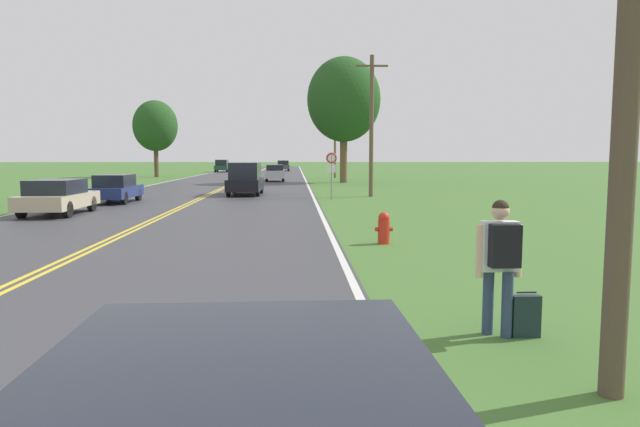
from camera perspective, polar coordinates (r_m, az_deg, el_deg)
hitchhiker_person at (r=7.76m, az=17.58°, el=-3.86°), size 0.61×0.43×1.80m
suitcase at (r=8.03m, az=19.87°, el=-9.62°), size 0.37×0.14×0.61m
fire_hydrant at (r=15.39m, az=6.40°, el=-1.42°), size 0.48×0.32×0.86m
traffic_sign at (r=30.47m, az=1.16°, el=4.96°), size 0.60×0.10×2.53m
utility_pole_midground at (r=32.93m, az=5.17°, el=8.91°), size 1.80×0.24×7.99m
utility_pole_far at (r=60.08m, az=1.52°, el=8.17°), size 1.80×0.24×9.32m
tree_behind_sign at (r=50.02m, az=2.39°, el=11.29°), size 6.31×6.31×10.79m
tree_mid_treeline at (r=65.29m, az=-16.15°, el=8.40°), size 4.79×4.79×8.33m
car_champagne_sedan_approaching at (r=25.03m, az=-24.77°, el=1.56°), size 1.92×4.19×1.42m
car_dark_blue_sedan_mid_near at (r=30.30m, az=-19.76°, el=2.38°), size 1.74×3.96×1.42m
car_black_van_mid_far at (r=34.40m, az=-7.46°, el=3.50°), size 1.97×4.51×1.95m
car_silver_hatchback_receding at (r=52.36m, az=-4.54°, el=4.12°), size 1.81×3.57×1.52m
car_dark_green_van_distant at (r=82.81m, az=-9.77°, el=4.75°), size 1.87×4.04×1.75m
car_dark_grey_suv_horizon at (r=87.45m, az=-3.72°, el=4.84°), size 2.03×4.05×1.59m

